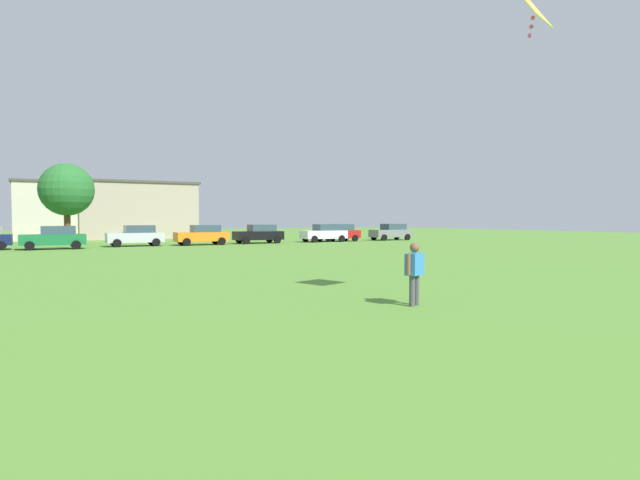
% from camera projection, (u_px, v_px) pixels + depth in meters
% --- Properties ---
extents(ground_plane, '(160.00, 160.00, 0.00)m').
position_uv_depth(ground_plane, '(94.00, 263.00, 25.78)').
color(ground_plane, '#568C33').
extents(adult_bystander, '(0.70, 0.48, 1.60)m').
position_uv_depth(adult_bystander, '(414.00, 268.00, 12.95)').
color(adult_bystander, '#4C4C51').
rests_on(adult_bystander, ground).
extents(kite, '(1.42, 1.00, 1.15)m').
position_uv_depth(kite, '(533.00, 9.00, 12.33)').
color(kite, yellow).
extents(parked_car_green_2, '(4.30, 2.02, 1.68)m').
position_uv_depth(parked_car_green_2, '(54.00, 237.00, 37.05)').
color(parked_car_green_2, '#196B38').
rests_on(parked_car_green_2, ground).
extents(parked_car_silver_3, '(4.30, 2.02, 1.68)m').
position_uv_depth(parked_car_silver_3, '(136.00, 236.00, 41.06)').
color(parked_car_silver_3, silver).
rests_on(parked_car_silver_3, ground).
extents(parked_car_orange_4, '(4.30, 2.02, 1.68)m').
position_uv_depth(parked_car_orange_4, '(202.00, 235.00, 43.00)').
color(parked_car_orange_4, orange).
rests_on(parked_car_orange_4, ground).
extents(parked_car_black_5, '(4.30, 2.02, 1.68)m').
position_uv_depth(parked_car_black_5, '(259.00, 234.00, 45.92)').
color(parked_car_black_5, black).
rests_on(parked_car_black_5, ground).
extents(parked_car_white_6, '(4.30, 2.02, 1.68)m').
position_uv_depth(parked_car_white_6, '(324.00, 233.00, 48.84)').
color(parked_car_white_6, white).
rests_on(parked_car_white_6, ground).
extents(parked_car_red_7, '(4.30, 2.02, 1.68)m').
position_uv_depth(parked_car_red_7, '(338.00, 233.00, 49.95)').
color(parked_car_red_7, red).
rests_on(parked_car_red_7, ground).
extents(parked_car_gray_8, '(4.30, 2.02, 1.68)m').
position_uv_depth(parked_car_gray_8, '(391.00, 232.00, 52.80)').
color(parked_car_gray_8, slate).
rests_on(parked_car_gray_8, ground).
extents(tree_far_right, '(4.39, 4.39, 6.85)m').
position_uv_depth(tree_far_right, '(67.00, 190.00, 43.15)').
color(tree_far_right, brown).
rests_on(tree_far_right, ground).
extents(house_left, '(10.63, 7.23, 6.08)m').
position_uv_depth(house_left, '(69.00, 211.00, 54.80)').
color(house_left, beige).
rests_on(house_left, ground).
extents(house_right, '(12.67, 8.09, 6.29)m').
position_uv_depth(house_right, '(136.00, 210.00, 58.06)').
color(house_right, tan).
rests_on(house_right, ground).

